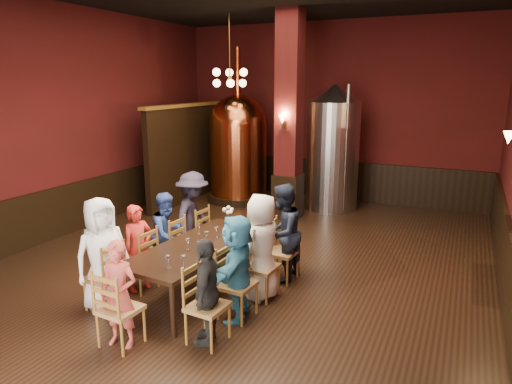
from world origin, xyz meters
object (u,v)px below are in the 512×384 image
at_px(person_2, 168,234).
at_px(steel_vessel, 333,148).
at_px(rose_vase, 228,213).
at_px(dining_table, 199,249).
at_px(person_1, 138,248).
at_px(copper_kettle, 238,147).
at_px(person_0, 102,254).

distance_m(person_2, steel_vessel, 5.13).
xyz_separation_m(person_2, rose_vase, (0.75, 0.62, 0.28)).
bearing_deg(steel_vessel, dining_table, -95.05).
height_order(person_1, copper_kettle, copper_kettle).
bearing_deg(person_0, person_2, 15.93).
bearing_deg(person_0, steel_vessel, 7.58).
bearing_deg(person_0, dining_table, -24.43).
xyz_separation_m(dining_table, person_2, (-0.82, 0.39, -0.02)).
bearing_deg(dining_table, person_0, -130.36).
relative_size(person_0, rose_vase, 5.06).
bearing_deg(copper_kettle, steel_vessel, 5.58).
height_order(steel_vessel, rose_vase, steel_vessel).
bearing_deg(dining_table, rose_vase, 98.20).
bearing_deg(copper_kettle, person_1, -78.59).
height_order(dining_table, person_1, person_1).
relative_size(person_0, person_1, 1.20).
distance_m(dining_table, person_1, 0.91).
relative_size(dining_table, rose_vase, 7.98).
distance_m(dining_table, rose_vase, 1.04).
bearing_deg(steel_vessel, person_1, -103.56).
xyz_separation_m(dining_table, steel_vessel, (0.47, 5.29, 0.80)).
relative_size(copper_kettle, steel_vessel, 1.29).
xyz_separation_m(person_2, copper_kettle, (-1.12, 4.66, 0.72)).
relative_size(copper_kettle, rose_vase, 12.39).
distance_m(person_1, rose_vase, 1.54).
relative_size(dining_table, copper_kettle, 0.64).
relative_size(person_2, steel_vessel, 0.45).
relative_size(person_1, rose_vase, 4.21).
distance_m(person_1, copper_kettle, 5.47).
relative_size(person_2, copper_kettle, 0.35).
distance_m(dining_table, copper_kettle, 5.46).
bearing_deg(rose_vase, person_2, -140.72).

